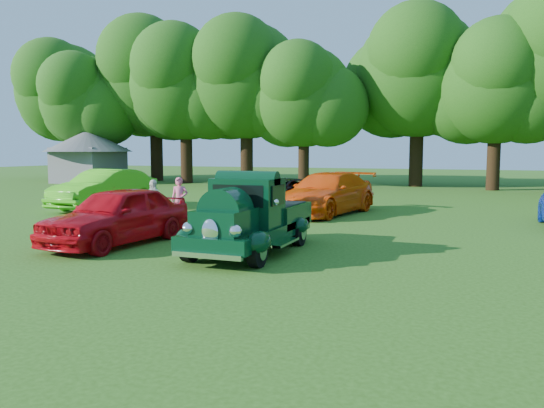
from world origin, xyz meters
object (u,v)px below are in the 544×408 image
(red_convertible, at_px, (117,215))
(gazebo, at_px, (88,150))
(back_car_black, at_px, (281,195))
(back_car_lime, at_px, (105,189))
(back_car_orange, at_px, (326,193))
(hero_pickup, at_px, (251,220))
(spectator_white, at_px, (153,203))
(spectator_pink, at_px, (180,200))
(spectator_grey, at_px, (269,200))

(red_convertible, distance_m, gazebo, 27.89)
(back_car_black, bearing_deg, back_car_lime, -141.54)
(red_convertible, xyz_separation_m, back_car_orange, (3.24, 8.20, 0.04))
(hero_pickup, distance_m, back_car_lime, 11.31)
(back_car_orange, xyz_separation_m, spectator_white, (-4.25, -5.07, -0.04))
(spectator_pink, height_order, spectator_grey, spectator_grey)
(back_car_lime, bearing_deg, red_convertible, -46.49)
(back_car_black, bearing_deg, spectator_white, -89.85)
(spectator_pink, distance_m, gazebo, 24.52)
(back_car_lime, bearing_deg, spectator_pink, -24.02)
(back_car_black, xyz_separation_m, gazebo, (-19.76, 12.23, 1.76))
(red_convertible, xyz_separation_m, spectator_pink, (-0.63, 4.09, 0.02))
(spectator_pink, distance_m, spectator_white, 1.04)
(spectator_grey, bearing_deg, back_car_lime, -153.13)
(spectator_pink, height_order, spectator_white, spectator_pink)
(back_car_lime, distance_m, spectator_grey, 8.08)
(red_convertible, distance_m, back_car_lime, 8.79)
(red_convertible, height_order, back_car_black, red_convertible)
(spectator_pink, bearing_deg, back_car_orange, 24.80)
(hero_pickup, relative_size, spectator_white, 3.04)
(hero_pickup, height_order, gazebo, gazebo)
(red_convertible, xyz_separation_m, spectator_white, (-1.02, 3.12, -0.00))
(spectator_grey, distance_m, gazebo, 26.07)
(hero_pickup, bearing_deg, back_car_orange, 92.63)
(back_car_orange, height_order, spectator_pink, back_car_orange)
(back_car_lime, bearing_deg, gazebo, 134.80)
(back_car_black, relative_size, gazebo, 0.72)
(hero_pickup, relative_size, spectator_grey, 2.96)
(back_car_black, relative_size, spectator_grey, 3.04)
(back_car_lime, bearing_deg, spectator_white, -34.12)
(spectator_pink, relative_size, gazebo, 0.24)
(red_convertible, relative_size, gazebo, 0.68)
(red_convertible, relative_size, back_car_black, 0.94)
(hero_pickup, xyz_separation_m, spectator_grey, (-1.42, 4.74, -0.00))
(red_convertible, height_order, back_car_orange, back_car_orange)
(red_convertible, xyz_separation_m, gazebo, (-18.47, 20.84, 1.66))
(hero_pickup, xyz_separation_m, back_car_lime, (-9.33, 6.40, 0.05))
(red_convertible, distance_m, back_car_orange, 8.81)
(red_convertible, height_order, spectator_white, red_convertible)
(back_car_orange, bearing_deg, spectator_grey, -96.40)
(back_car_lime, xyz_separation_m, back_car_orange, (8.96, 1.53, -0.03))
(back_car_black, xyz_separation_m, back_car_orange, (1.95, -0.41, 0.14))
(spectator_grey, bearing_deg, spectator_white, -110.81)
(spectator_grey, height_order, gazebo, gazebo)
(gazebo, bearing_deg, red_convertible, -48.45)
(gazebo, bearing_deg, spectator_pink, -43.20)
(back_car_black, height_order, gazebo, gazebo)
(back_car_black, relative_size, spectator_pink, 3.05)
(back_car_black, bearing_deg, spectator_pink, -90.05)
(back_car_lime, relative_size, spectator_grey, 3.24)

